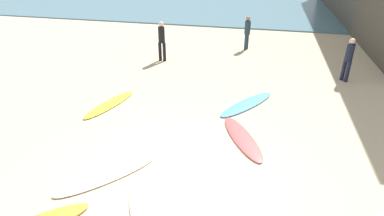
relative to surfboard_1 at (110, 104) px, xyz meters
name	(u,v)px	position (x,y,z in m)	size (l,w,h in m)	color
ground_plane	(180,173)	(3.14, -2.79, -0.03)	(120.00, 120.00, 0.00)	#C6B28E
surfboard_1	(110,104)	(0.00, 0.00, 0.00)	(0.48, 2.29, 0.07)	yellow
surfboard_3	(242,138)	(4.35, -0.99, 0.00)	(0.54, 2.30, 0.07)	#D5504E
surfboard_4	(107,175)	(1.61, -3.27, 0.00)	(0.53, 2.34, 0.06)	#F7E3C8
surfboard_6	(247,104)	(4.29, 1.09, 0.00)	(0.55, 2.54, 0.07)	#4D8FD8
beachgoer_near	(247,31)	(3.66, 7.41, 0.86)	(0.34, 0.34, 1.62)	#1E3342
beachgoer_mid	(162,39)	(0.19, 4.71, 0.94)	(0.34, 0.28, 1.74)	black
beachgoer_far	(349,58)	(7.66, 4.09, 0.87)	(0.39, 0.39, 1.64)	#191E33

